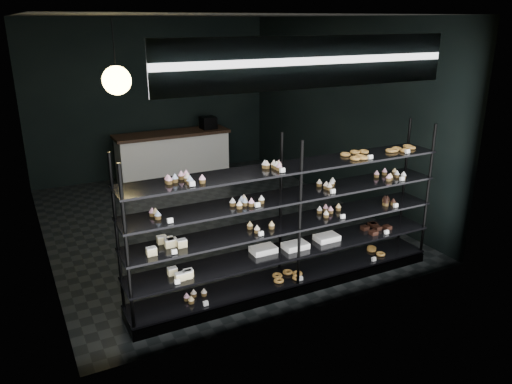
% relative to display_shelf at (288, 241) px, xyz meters
% --- Properties ---
extents(room, '(5.01, 6.01, 3.20)m').
position_rel_display_shelf_xyz_m(room, '(-0.05, 2.45, 0.97)').
color(room, black).
rests_on(room, ground).
extents(display_shelf, '(4.00, 0.50, 1.91)m').
position_rel_display_shelf_xyz_m(display_shelf, '(0.00, 0.00, 0.00)').
color(display_shelf, black).
rests_on(display_shelf, room).
extents(signage, '(3.30, 0.05, 0.50)m').
position_rel_display_shelf_xyz_m(signage, '(-0.05, -0.48, 2.12)').
color(signage, '#0D1F41').
rests_on(signage, room).
extents(pendant_lamp, '(0.35, 0.35, 0.90)m').
position_rel_display_shelf_xyz_m(pendant_lamp, '(-1.53, 1.52, 1.82)').
color(pendant_lamp, black).
rests_on(pendant_lamp, room).
extents(service_counter, '(2.33, 0.65, 1.23)m').
position_rel_display_shelf_xyz_m(service_counter, '(0.20, 4.95, -0.13)').
color(service_counter, silver).
rests_on(service_counter, room).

